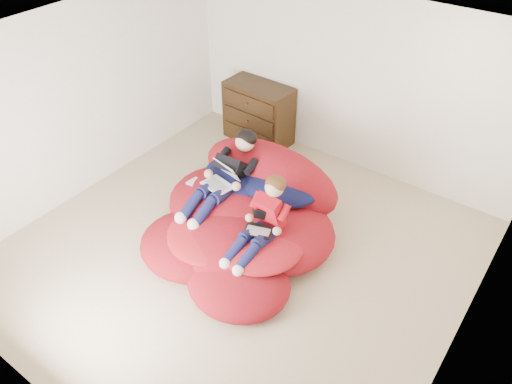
# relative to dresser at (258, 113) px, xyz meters

# --- Properties ---
(room_shell) EXTENTS (5.10, 5.10, 2.77)m
(room_shell) POSITION_rel_dresser_xyz_m (1.31, -2.22, -0.25)
(room_shell) COLOR tan
(room_shell) RESTS_ON ground
(dresser) EXTENTS (1.07, 0.61, 0.94)m
(dresser) POSITION_rel_dresser_xyz_m (0.00, 0.00, 0.00)
(dresser) COLOR #301E0D
(dresser) RESTS_ON ground
(beanbag_pile) EXTENTS (2.31, 2.48, 0.92)m
(beanbag_pile) POSITION_rel_dresser_xyz_m (1.15, -1.88, -0.21)
(beanbag_pile) COLOR #A4121D
(beanbag_pile) RESTS_ON ground
(cream_pillow) EXTENTS (0.40, 0.26, 0.26)m
(cream_pillow) POSITION_rel_dresser_xyz_m (0.53, -1.14, 0.15)
(cream_pillow) COLOR white
(cream_pillow) RESTS_ON beanbag_pile
(older_boy) EXTENTS (0.38, 1.37, 0.73)m
(older_boy) POSITION_rel_dresser_xyz_m (0.77, -1.71, 0.20)
(older_boy) COLOR black
(older_boy) RESTS_ON beanbag_pile
(younger_boy) EXTENTS (0.33, 0.99, 0.77)m
(younger_boy) POSITION_rel_dresser_xyz_m (1.61, -2.13, 0.18)
(younger_boy) COLOR red
(younger_boy) RESTS_ON beanbag_pile
(laptop_white) EXTENTS (0.41, 0.45, 0.25)m
(laptop_white) POSITION_rel_dresser_xyz_m (0.77, -1.84, 0.17)
(laptop_white) COLOR silver
(laptop_white) RESTS_ON older_boy
(laptop_black) EXTENTS (0.37, 0.41, 0.22)m
(laptop_black) POSITION_rel_dresser_xyz_m (1.61, -2.16, 0.09)
(laptop_black) COLOR black
(laptop_black) RESTS_ON younger_boy
(power_adapter) EXTENTS (0.19, 0.19, 0.06)m
(power_adapter) POSITION_rel_dresser_xyz_m (0.38, -1.90, -0.05)
(power_adapter) COLOR silver
(power_adapter) RESTS_ON beanbag_pile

